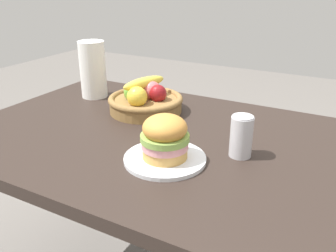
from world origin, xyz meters
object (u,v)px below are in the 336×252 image
(fruit_basket, at_px, (145,100))
(paper_towel_roll, at_px, (93,70))
(soda_can, at_px, (241,136))
(sandwich, at_px, (165,137))
(plate, at_px, (165,159))

(fruit_basket, bearing_deg, paper_towel_roll, 169.84)
(soda_can, height_order, paper_towel_roll, paper_towel_roll)
(sandwich, xyz_separation_m, fruit_basket, (-0.26, 0.32, -0.03))
(plate, relative_size, sandwich, 1.71)
(plate, height_order, sandwich, sandwich)
(plate, bearing_deg, fruit_basket, 129.70)
(soda_can, xyz_separation_m, fruit_basket, (-0.44, 0.18, -0.02))
(paper_towel_roll, bearing_deg, sandwich, -33.62)
(sandwich, relative_size, soda_can, 1.11)
(soda_can, relative_size, paper_towel_roll, 0.53)
(plate, height_order, soda_can, soda_can)
(sandwich, xyz_separation_m, soda_can, (0.18, 0.13, -0.01))
(plate, height_order, paper_towel_roll, paper_towel_roll)
(fruit_basket, bearing_deg, plate, -50.30)
(plate, xyz_separation_m, fruit_basket, (-0.26, 0.32, 0.04))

